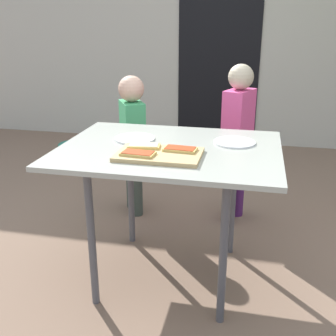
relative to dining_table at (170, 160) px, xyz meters
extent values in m
plane|color=#7B604D|center=(0.00, 0.00, -0.69)|extent=(16.00, 16.00, 0.00)
cube|color=#BCB7A8|center=(0.00, 2.83, 0.70)|extent=(8.00, 0.20, 2.79)
cube|color=black|center=(-0.03, 2.73, 0.31)|extent=(0.90, 0.02, 2.00)
cube|color=#A5A89C|center=(0.00, 0.00, 0.06)|extent=(1.11, 0.85, 0.02)
cylinder|color=#4C4C51|center=(-0.32, -0.32, -0.32)|extent=(0.04, 0.04, 0.74)
cylinder|color=#4C4C51|center=(0.32, -0.32, -0.32)|extent=(0.04, 0.04, 0.74)
cylinder|color=#4C4C51|center=(-0.32, 0.32, -0.32)|extent=(0.04, 0.04, 0.74)
cylinder|color=#4C4C51|center=(0.32, 0.32, -0.32)|extent=(0.04, 0.04, 0.74)
cube|color=tan|center=(-0.02, -0.16, 0.08)|extent=(0.40, 0.26, 0.02)
cube|color=tan|center=(-0.11, -0.09, 0.10)|extent=(0.17, 0.11, 0.01)
cube|color=beige|center=(-0.11, -0.09, 0.11)|extent=(0.15, 0.09, 0.00)
cube|color=tan|center=(-0.10, -0.21, 0.10)|extent=(0.16, 0.10, 0.01)
cube|color=#B93F1D|center=(-0.10, -0.21, 0.11)|extent=(0.15, 0.09, 0.00)
cube|color=tan|center=(0.07, -0.11, 0.10)|extent=(0.16, 0.10, 0.01)
cube|color=#B93F1D|center=(0.07, -0.11, 0.11)|extent=(0.15, 0.09, 0.00)
cylinder|color=white|center=(-0.21, 0.10, 0.08)|extent=(0.22, 0.22, 0.01)
cylinder|color=white|center=(0.32, 0.14, 0.08)|extent=(0.22, 0.22, 0.01)
cylinder|color=#3A453A|center=(-0.47, 0.81, -0.46)|extent=(0.09, 0.09, 0.47)
cylinder|color=#3A453A|center=(-0.40, 0.69, -0.46)|extent=(0.09, 0.09, 0.47)
cube|color=#3FA566|center=(-0.43, 0.75, -0.04)|extent=(0.24, 0.28, 0.37)
sphere|color=#DCA98D|center=(-0.43, 0.75, 0.23)|extent=(0.18, 0.18, 0.18)
cylinder|color=#4B1F55|center=(0.33, 0.85, -0.42)|extent=(0.09, 0.09, 0.54)
cylinder|color=#4B1F55|center=(0.28, 0.72, -0.42)|extent=(0.09, 0.09, 0.54)
cube|color=#E54C8C|center=(0.30, 0.78, 0.05)|extent=(0.22, 0.27, 0.40)
sphere|color=#C0AE91|center=(0.30, 0.78, 0.33)|extent=(0.17, 0.17, 0.17)
cylinder|color=teal|center=(-1.60, 2.21, -0.68)|extent=(0.36, 0.36, 0.03)
camera|label=1|loc=(0.41, -1.93, 0.68)|focal=43.40mm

